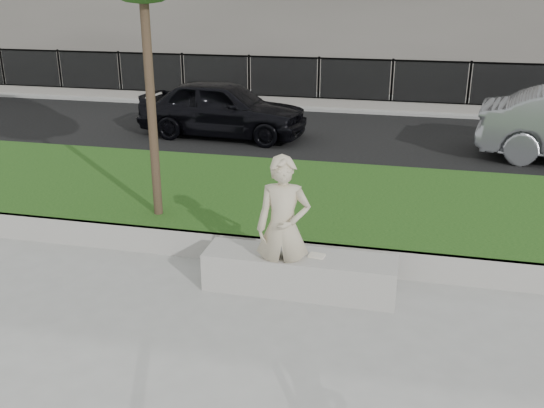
% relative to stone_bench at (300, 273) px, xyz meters
% --- Properties ---
extents(ground, '(90.00, 90.00, 0.00)m').
position_rel_stone_bench_xyz_m(ground, '(-1.04, -0.40, -0.25)').
color(ground, gray).
rests_on(ground, ground).
extents(grass_bank, '(34.00, 4.00, 0.40)m').
position_rel_stone_bench_xyz_m(grass_bank, '(-1.04, 2.60, -0.05)').
color(grass_bank, '#0D340F').
rests_on(grass_bank, ground).
extents(grass_kerb, '(34.00, 0.08, 0.40)m').
position_rel_stone_bench_xyz_m(grass_kerb, '(-1.04, 0.64, -0.05)').
color(grass_kerb, gray).
rests_on(grass_kerb, ground).
extents(street, '(34.00, 7.00, 0.04)m').
position_rel_stone_bench_xyz_m(street, '(-1.04, 8.10, -0.23)').
color(street, black).
rests_on(street, ground).
extents(far_pavement, '(34.00, 3.00, 0.12)m').
position_rel_stone_bench_xyz_m(far_pavement, '(-1.04, 12.60, -0.19)').
color(far_pavement, gray).
rests_on(far_pavement, ground).
extents(iron_fence, '(32.00, 0.30, 1.50)m').
position_rel_stone_bench_xyz_m(iron_fence, '(-1.04, 11.60, 0.29)').
color(iron_fence, slate).
rests_on(iron_fence, far_pavement).
extents(stone_bench, '(2.45, 0.61, 0.50)m').
position_rel_stone_bench_xyz_m(stone_bench, '(0.00, 0.00, 0.00)').
color(stone_bench, gray).
rests_on(stone_bench, ground).
extents(man, '(0.71, 0.51, 1.82)m').
position_rel_stone_bench_xyz_m(man, '(-0.19, -0.15, 0.66)').
color(man, beige).
rests_on(man, ground).
extents(book, '(0.22, 0.17, 0.02)m').
position_rel_stone_bench_xyz_m(book, '(0.21, 0.01, 0.26)').
color(book, beige).
rests_on(book, stone_bench).
extents(car_dark, '(4.32, 1.98, 1.44)m').
position_rel_stone_bench_xyz_m(car_dark, '(-3.40, 7.52, 0.51)').
color(car_dark, black).
rests_on(car_dark, street).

